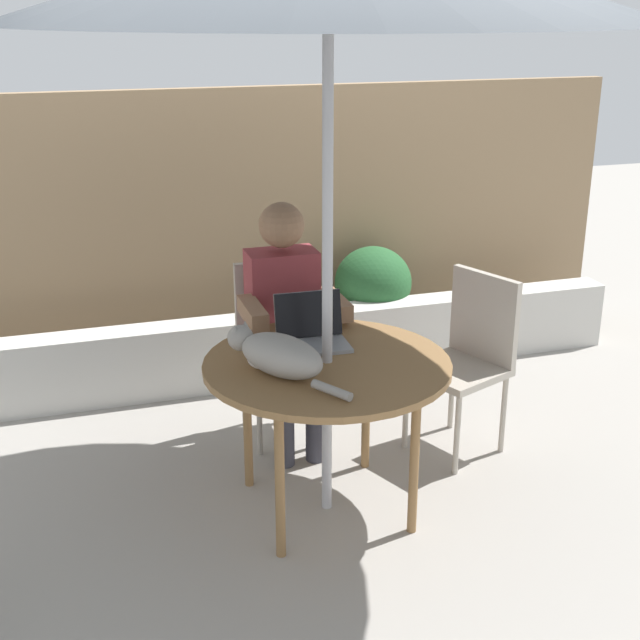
# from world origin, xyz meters

# --- Properties ---
(ground_plane) EXTENTS (14.00, 14.00, 0.00)m
(ground_plane) POSITION_xyz_m (0.00, 0.00, 0.00)
(ground_plane) COLOR gray
(fence_back) EXTENTS (5.10, 0.08, 1.65)m
(fence_back) POSITION_xyz_m (0.00, 1.98, 0.83)
(fence_back) COLOR #937756
(fence_back) RESTS_ON ground
(planter_wall_low) EXTENTS (4.59, 0.20, 0.41)m
(planter_wall_low) POSITION_xyz_m (0.00, 1.41, 0.21)
(planter_wall_low) COLOR beige
(planter_wall_low) RESTS_ON ground
(patio_table) EXTENTS (1.05, 1.05, 0.71)m
(patio_table) POSITION_xyz_m (0.00, 0.00, 0.65)
(patio_table) COLOR olive
(patio_table) RESTS_ON ground
(chair_occupied) EXTENTS (0.40, 0.40, 0.89)m
(chair_occupied) POSITION_xyz_m (0.00, 0.81, 0.52)
(chair_occupied) COLOR #B2A899
(chair_occupied) RESTS_ON ground
(chair_empty) EXTENTS (0.52, 0.52, 0.89)m
(chair_empty) POSITION_xyz_m (0.85, 0.35, 0.52)
(chair_empty) COLOR #B2A899
(chair_empty) RESTS_ON ground
(person_seated) EXTENTS (0.48, 0.48, 1.23)m
(person_seated) POSITION_xyz_m (-0.00, 0.65, 0.69)
(person_seated) COLOR maroon
(person_seated) RESTS_ON ground
(laptop) EXTENTS (0.31, 0.26, 0.21)m
(laptop) POSITION_xyz_m (-0.00, 0.22, 0.77)
(laptop) COLOR gray
(laptop) RESTS_ON patio_table
(cat) EXTENTS (0.39, 0.58, 0.17)m
(cat) POSITION_xyz_m (-0.23, -0.06, 0.79)
(cat) COLOR gray
(cat) RESTS_ON patio_table
(potted_plant_near_fence) EXTENTS (0.48, 0.48, 0.69)m
(potted_plant_near_fence) POSITION_xyz_m (0.84, 1.66, 0.39)
(potted_plant_near_fence) COLOR #595654
(potted_plant_near_fence) RESTS_ON ground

